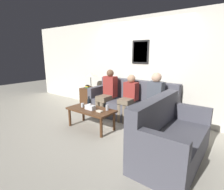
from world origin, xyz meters
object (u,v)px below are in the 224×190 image
(couch_side, at_px, (169,139))
(person_middle, at_px, (129,96))
(drinking_glass, at_px, (82,105))
(coffee_table, at_px, (91,112))
(person_left, at_px, (108,91))
(person_right, at_px, (153,98))
(couch_main, at_px, (131,105))
(wine_bottle, at_px, (89,103))

(couch_side, xyz_separation_m, person_middle, (-1.44, 1.07, 0.29))
(drinking_glass, distance_m, person_middle, 1.18)
(coffee_table, bearing_deg, person_middle, 68.44)
(coffee_table, height_order, person_left, person_left)
(drinking_glass, xyz_separation_m, person_left, (0.00, 0.93, 0.17))
(couch_side, xyz_separation_m, coffee_table, (-1.82, 0.10, 0.05))
(couch_side, xyz_separation_m, person_right, (-0.75, 1.00, 0.34))
(drinking_glass, bearing_deg, couch_side, -2.27)
(drinking_glass, relative_size, person_middle, 0.08)
(couch_main, distance_m, person_left, 0.74)
(couch_main, height_order, couch_side, same)
(couch_main, distance_m, drinking_glass, 1.31)
(wine_bottle, relative_size, drinking_glass, 2.84)
(couch_main, bearing_deg, person_right, -17.12)
(wine_bottle, distance_m, person_right, 1.47)
(person_right, bearing_deg, couch_main, 162.88)
(person_middle, bearing_deg, coffee_table, -111.56)
(coffee_table, distance_m, person_left, 0.98)
(wine_bottle, bearing_deg, drinking_glass, -143.82)
(couch_side, bearing_deg, person_left, 64.04)
(wine_bottle, height_order, person_middle, person_middle)
(couch_main, relative_size, person_right, 1.81)
(person_middle, bearing_deg, person_right, -5.39)
(couch_side, bearing_deg, person_middle, 53.43)
(person_left, bearing_deg, couch_main, 18.23)
(person_left, bearing_deg, coffee_table, -74.75)
(wine_bottle, distance_m, person_left, 0.85)
(person_middle, bearing_deg, couch_side, -36.57)
(couch_side, relative_size, coffee_table, 1.46)
(person_left, bearing_deg, wine_bottle, -81.87)
(coffee_table, relative_size, wine_bottle, 4.17)
(couch_side, distance_m, wine_bottle, 1.97)
(person_left, bearing_deg, drinking_glass, -90.26)
(person_right, bearing_deg, person_left, 179.79)
(couch_side, bearing_deg, couch_main, 49.82)
(couch_main, xyz_separation_m, couch_side, (1.44, -1.22, 0.00))
(couch_side, relative_size, person_left, 1.28)
(couch_main, height_order, drinking_glass, couch_main)
(person_left, xyz_separation_m, person_right, (1.32, -0.00, 0.01))
(drinking_glass, bearing_deg, wine_bottle, 36.18)
(coffee_table, relative_size, drinking_glass, 11.84)
(couch_side, bearing_deg, drinking_glass, 87.73)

